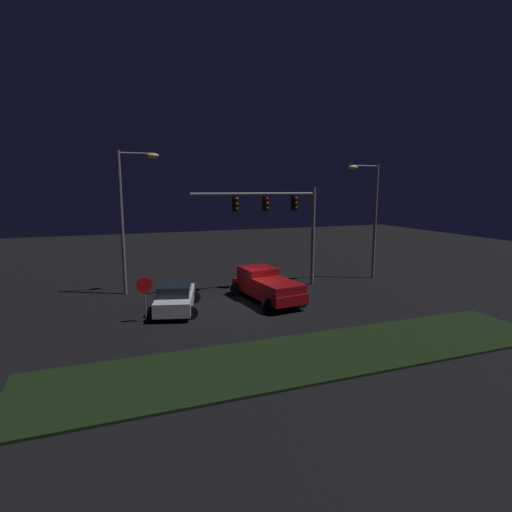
{
  "coord_description": "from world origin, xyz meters",
  "views": [
    {
      "loc": [
        -7.25,
        -20.7,
        6.41
      ],
      "look_at": [
        0.58,
        0.14,
        2.7
      ],
      "focal_mm": 28.38,
      "sensor_mm": 36.0,
      "label": 1
    }
  ],
  "objects_px": {
    "street_lamp_left": "(129,206)",
    "car_sedan": "(175,297)",
    "pickup_truck": "(266,284)",
    "stop_sign": "(145,291)",
    "traffic_signal_gantry": "(280,213)",
    "street_lamp_right": "(370,208)"
  },
  "relations": [
    {
      "from": "stop_sign",
      "to": "street_lamp_right",
      "type": "bearing_deg",
      "value": 15.3
    },
    {
      "from": "car_sedan",
      "to": "pickup_truck",
      "type": "bearing_deg",
      "value": -73.06
    },
    {
      "from": "street_lamp_right",
      "to": "pickup_truck",
      "type": "bearing_deg",
      "value": -162.28
    },
    {
      "from": "street_lamp_left",
      "to": "car_sedan",
      "type": "bearing_deg",
      "value": -68.44
    },
    {
      "from": "street_lamp_left",
      "to": "pickup_truck",
      "type": "bearing_deg",
      "value": -32.36
    },
    {
      "from": "street_lamp_left",
      "to": "street_lamp_right",
      "type": "distance_m",
      "value": 16.22
    },
    {
      "from": "traffic_signal_gantry",
      "to": "stop_sign",
      "type": "xyz_separation_m",
      "value": [
        -8.91,
        -4.15,
        -3.34
      ]
    },
    {
      "from": "car_sedan",
      "to": "traffic_signal_gantry",
      "type": "relative_size",
      "value": 0.57
    },
    {
      "from": "pickup_truck",
      "to": "street_lamp_right",
      "type": "bearing_deg",
      "value": -79.33
    },
    {
      "from": "car_sedan",
      "to": "traffic_signal_gantry",
      "type": "height_order",
      "value": "traffic_signal_gantry"
    },
    {
      "from": "traffic_signal_gantry",
      "to": "street_lamp_right",
      "type": "height_order",
      "value": "street_lamp_right"
    },
    {
      "from": "street_lamp_right",
      "to": "stop_sign",
      "type": "height_order",
      "value": "street_lamp_right"
    },
    {
      "from": "stop_sign",
      "to": "street_lamp_left",
      "type": "bearing_deg",
      "value": 91.85
    },
    {
      "from": "pickup_truck",
      "to": "car_sedan",
      "type": "relative_size",
      "value": 1.19
    },
    {
      "from": "traffic_signal_gantry",
      "to": "stop_sign",
      "type": "relative_size",
      "value": 3.73
    },
    {
      "from": "street_lamp_right",
      "to": "stop_sign",
      "type": "distance_m",
      "value": 16.9
    },
    {
      "from": "traffic_signal_gantry",
      "to": "street_lamp_left",
      "type": "distance_m",
      "value": 9.29
    },
    {
      "from": "car_sedan",
      "to": "stop_sign",
      "type": "bearing_deg",
      "value": 142.97
    },
    {
      "from": "pickup_truck",
      "to": "street_lamp_right",
      "type": "xyz_separation_m",
      "value": [
        9.05,
        2.89,
        4.1
      ]
    },
    {
      "from": "pickup_truck",
      "to": "stop_sign",
      "type": "bearing_deg",
      "value": 94.99
    },
    {
      "from": "traffic_signal_gantry",
      "to": "street_lamp_left",
      "type": "height_order",
      "value": "street_lamp_left"
    },
    {
      "from": "pickup_truck",
      "to": "stop_sign",
      "type": "distance_m",
      "value": 7.07
    }
  ]
}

